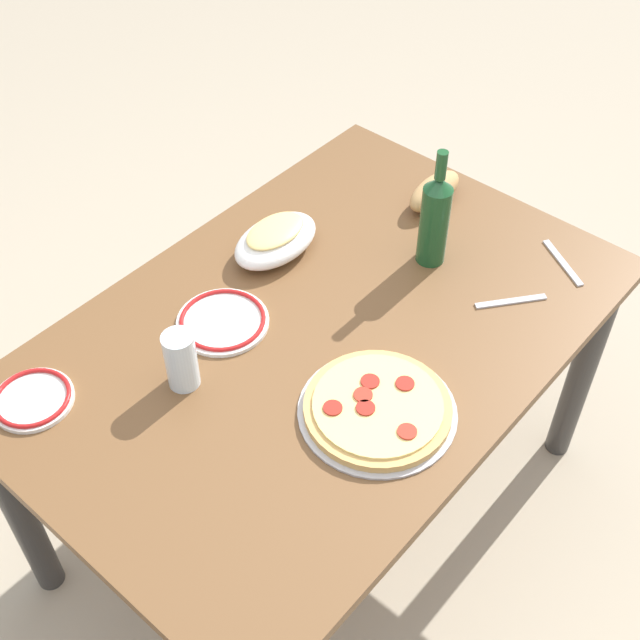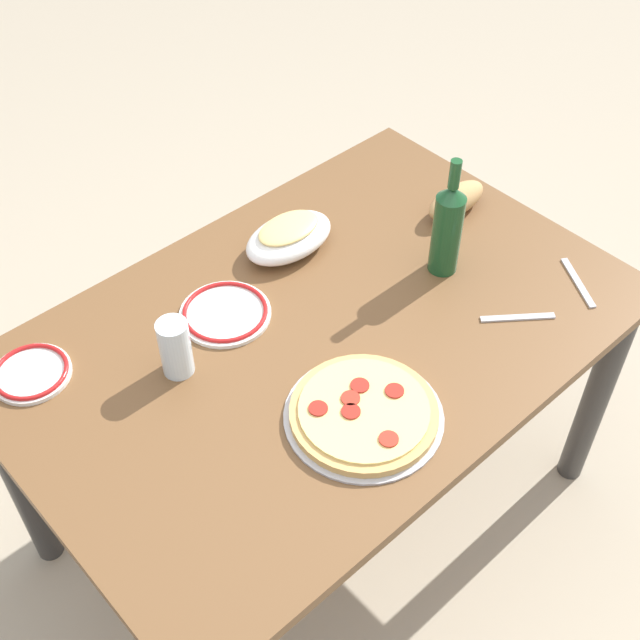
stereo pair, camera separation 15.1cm
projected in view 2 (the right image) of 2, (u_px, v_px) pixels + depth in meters
ground_plane at (320, 508)px, 2.40m from camera, size 8.00×8.00×0.00m
dining_table at (320, 363)px, 1.95m from camera, size 1.39×0.93×0.74m
pepperoni_pizza at (364, 413)px, 1.68m from camera, size 0.33×0.33×0.03m
baked_pasta_dish at (289, 236)px, 2.03m from camera, size 0.24×0.15×0.08m
wine_bottle at (447, 227)px, 1.92m from camera, size 0.07×0.07×0.31m
water_glass at (175, 348)px, 1.73m from camera, size 0.07×0.07×0.14m
side_plate_near at (31, 373)px, 1.77m from camera, size 0.17×0.17×0.02m
side_plate_far at (225, 313)px, 1.89m from camera, size 0.21×0.21×0.02m
bread_loaf at (456, 200)px, 2.14m from camera, size 0.19×0.08×0.07m
fork_left at (518, 317)px, 1.89m from camera, size 0.14×0.12×0.00m
fork_right at (578, 283)px, 1.97m from camera, size 0.10×0.15×0.00m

